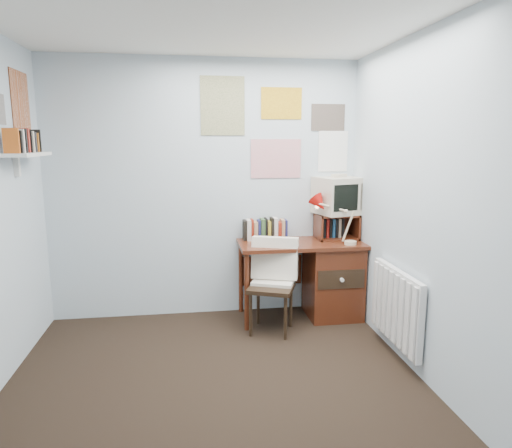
{
  "coord_description": "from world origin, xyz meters",
  "views": [
    {
      "loc": [
        -0.16,
        -2.71,
        1.72
      ],
      "look_at": [
        0.39,
        1.01,
        1.04
      ],
      "focal_mm": 32.0,
      "sensor_mm": 36.0,
      "label": 1
    }
  ],
  "objects_px": {
    "tv_riser": "(336,226)",
    "desk_lamp": "(351,223)",
    "desk_chair": "(271,288)",
    "wall_shelf": "(27,154)",
    "desk": "(327,276)",
    "radiator": "(397,307)",
    "crt_tv": "(339,194)"
  },
  "relations": [
    {
      "from": "tv_riser",
      "to": "crt_tv",
      "type": "xyz_separation_m",
      "value": [
        0.02,
        0.02,
        0.32
      ]
    },
    {
      "from": "crt_tv",
      "to": "desk_chair",
      "type": "bearing_deg",
      "value": -166.41
    },
    {
      "from": "tv_riser",
      "to": "radiator",
      "type": "xyz_separation_m",
      "value": [
        0.17,
        -1.04,
        -0.47
      ]
    },
    {
      "from": "desk_lamp",
      "to": "wall_shelf",
      "type": "height_order",
      "value": "wall_shelf"
    },
    {
      "from": "tv_riser",
      "to": "desk_lamp",
      "type": "bearing_deg",
      "value": -79.49
    },
    {
      "from": "desk",
      "to": "radiator",
      "type": "bearing_deg",
      "value": -72.76
    },
    {
      "from": "desk_lamp",
      "to": "wall_shelf",
      "type": "relative_size",
      "value": 0.67
    },
    {
      "from": "tv_riser",
      "to": "wall_shelf",
      "type": "distance_m",
      "value": 2.83
    },
    {
      "from": "desk_chair",
      "to": "desk",
      "type": "bearing_deg",
      "value": 48.29
    },
    {
      "from": "tv_riser",
      "to": "crt_tv",
      "type": "relative_size",
      "value": 0.96
    },
    {
      "from": "desk",
      "to": "desk_chair",
      "type": "distance_m",
      "value": 0.69
    },
    {
      "from": "desk",
      "to": "tv_riser",
      "type": "relative_size",
      "value": 3.0
    },
    {
      "from": "desk_chair",
      "to": "wall_shelf",
      "type": "xyz_separation_m",
      "value": [
        -1.96,
        -0.07,
        1.2
      ]
    },
    {
      "from": "desk",
      "to": "wall_shelf",
      "type": "xyz_separation_m",
      "value": [
        -2.57,
        -0.38,
        1.21
      ]
    },
    {
      "from": "desk_chair",
      "to": "desk_lamp",
      "type": "distance_m",
      "value": 0.97
    },
    {
      "from": "wall_shelf",
      "to": "crt_tv",
      "type": "bearing_deg",
      "value": 10.66
    },
    {
      "from": "desk_lamp",
      "to": "desk",
      "type": "bearing_deg",
      "value": 123.53
    },
    {
      "from": "crt_tv",
      "to": "tv_riser",
      "type": "bearing_deg",
      "value": -149.33
    },
    {
      "from": "crt_tv",
      "to": "radiator",
      "type": "distance_m",
      "value": 1.33
    },
    {
      "from": "desk_chair",
      "to": "tv_riser",
      "type": "distance_m",
      "value": 0.96
    },
    {
      "from": "crt_tv",
      "to": "wall_shelf",
      "type": "distance_m",
      "value": 2.79
    },
    {
      "from": "radiator",
      "to": "wall_shelf",
      "type": "xyz_separation_m",
      "value": [
        -2.86,
        0.55,
        1.2
      ]
    },
    {
      "from": "desk_chair",
      "to": "wall_shelf",
      "type": "bearing_deg",
      "value": -155.9
    },
    {
      "from": "desk_lamp",
      "to": "radiator",
      "type": "bearing_deg",
      "value": -93.81
    },
    {
      "from": "desk_lamp",
      "to": "crt_tv",
      "type": "bearing_deg",
      "value": 83.59
    },
    {
      "from": "desk_chair",
      "to": "radiator",
      "type": "relative_size",
      "value": 1.04
    },
    {
      "from": "desk",
      "to": "radiator",
      "type": "xyz_separation_m",
      "value": [
        0.29,
        -0.93,
        0.01
      ]
    },
    {
      "from": "radiator",
      "to": "wall_shelf",
      "type": "bearing_deg",
      "value": 169.11
    },
    {
      "from": "desk_chair",
      "to": "radiator",
      "type": "height_order",
      "value": "desk_chair"
    },
    {
      "from": "desk_lamp",
      "to": "desk_chair",
      "type": "bearing_deg",
      "value": 177.65
    },
    {
      "from": "desk",
      "to": "crt_tv",
      "type": "height_order",
      "value": "crt_tv"
    },
    {
      "from": "desk_lamp",
      "to": "wall_shelf",
      "type": "xyz_separation_m",
      "value": [
        -2.74,
        -0.22,
        0.65
      ]
    }
  ]
}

